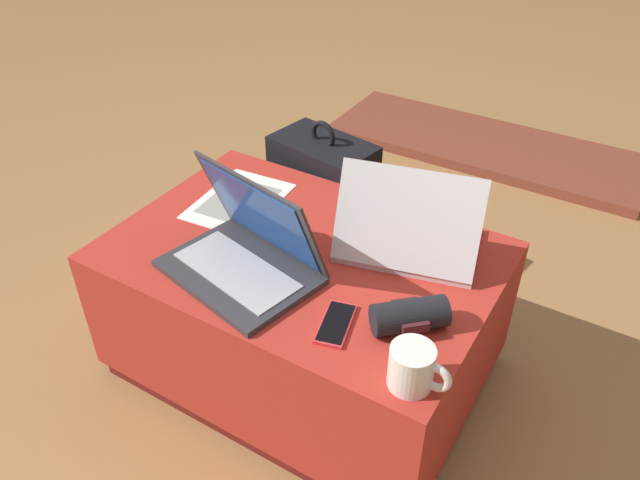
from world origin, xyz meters
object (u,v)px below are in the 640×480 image
object	(u,v)px
laptop_far	(408,236)
cell_phone	(336,324)
backpack	(325,206)
paper_sheet	(239,201)
coffee_mug	(413,368)
wrist_brace	(410,315)
laptop_near	(246,252)

from	to	relation	value
laptop_far	cell_phone	xyz separation A→B (m)	(-0.02, -0.32, -0.05)
laptop_far	backpack	size ratio (longest dim) A/B	0.72
paper_sheet	cell_phone	bearing A→B (deg)	-35.75
backpack	coffee_mug	size ratio (longest dim) A/B	4.22
cell_phone	backpack	xyz separation A→B (m)	(-0.42, 0.65, -0.20)
laptop_far	backpack	world-z (taller)	laptop_far
paper_sheet	wrist_brace	xyz separation A→B (m)	(0.62, -0.21, 0.03)
backpack	wrist_brace	distance (m)	0.83
laptop_near	cell_phone	size ratio (longest dim) A/B	2.73
laptop_near	coffee_mug	distance (m)	0.50
wrist_brace	paper_sheet	bearing A→B (deg)	161.06
cell_phone	wrist_brace	xyz separation A→B (m)	(0.14, 0.08, 0.03)
laptop_near	paper_sheet	world-z (taller)	laptop_near
wrist_brace	coffee_mug	world-z (taller)	coffee_mug
paper_sheet	wrist_brace	size ratio (longest dim) A/B	1.88
coffee_mug	cell_phone	bearing A→B (deg)	162.73
backpack	coffee_mug	world-z (taller)	backpack
laptop_far	backpack	xyz separation A→B (m)	(-0.44, 0.33, -0.24)
cell_phone	coffee_mug	distance (m)	0.22
laptop_far	paper_sheet	distance (m)	0.51
laptop_far	laptop_near	bearing A→B (deg)	27.88
wrist_brace	laptop_far	bearing A→B (deg)	115.62
laptop_near	wrist_brace	distance (m)	0.42
coffee_mug	paper_sheet	bearing A→B (deg)	152.94
cell_phone	laptop_far	bearing A→B (deg)	71.85
cell_phone	backpack	world-z (taller)	backpack
backpack	laptop_near	bearing A→B (deg)	113.23
laptop_near	coffee_mug	bearing A→B (deg)	-1.35
wrist_brace	coffee_mug	xyz separation A→B (m)	(0.07, -0.14, 0.01)
cell_phone	coffee_mug	bearing A→B (deg)	-31.82
laptop_near	laptop_far	xyz separation A→B (m)	(0.30, 0.26, -0.00)
wrist_brace	laptop_near	bearing A→B (deg)	-177.30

